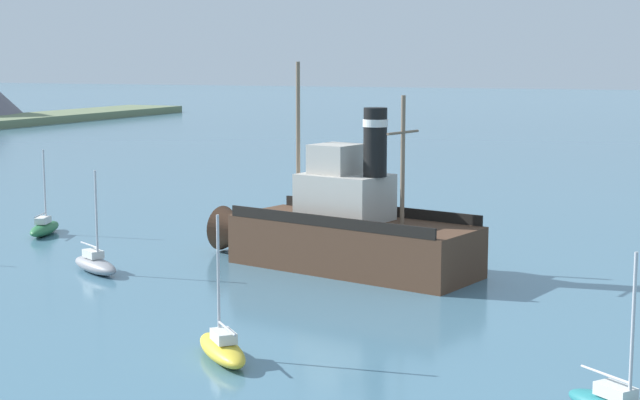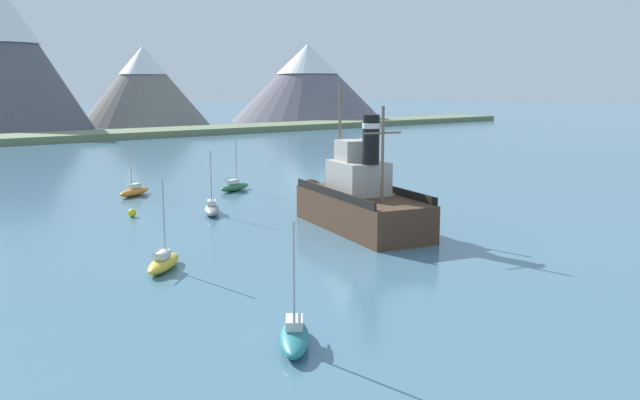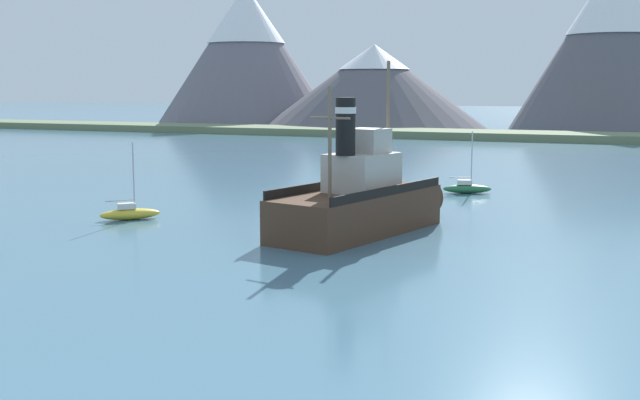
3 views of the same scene
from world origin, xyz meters
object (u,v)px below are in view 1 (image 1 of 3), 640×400
Objects in this scene: old_tugboat at (343,231)px; sailboat_yellow at (222,348)px; sailboat_green at (44,227)px; sailboat_grey at (95,264)px.

old_tugboat reaches higher than sailboat_yellow.
sailboat_yellow is at bearing -129.26° from sailboat_green.
sailboat_grey is at bearing -129.88° from sailboat_green.
old_tugboat is 3.02× the size of sailboat_yellow.
sailboat_yellow is at bearing -173.87° from old_tugboat.
sailboat_yellow is 1.00× the size of sailboat_grey.
sailboat_green is at bearing 50.74° from sailboat_yellow.
old_tugboat reaches higher than sailboat_green.
old_tugboat is at bearing 6.13° from sailboat_yellow.
sailboat_yellow and sailboat_grey have the same top height.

